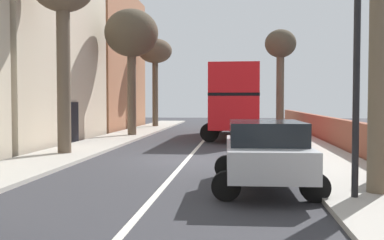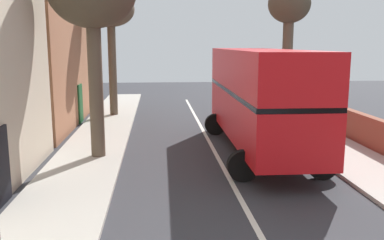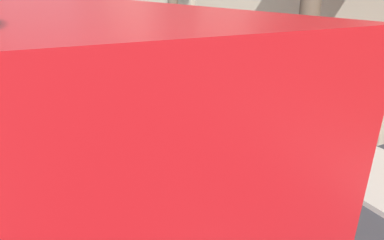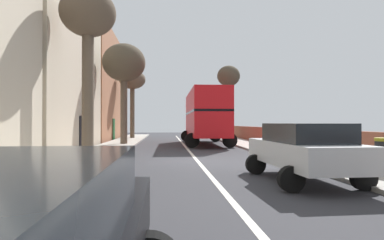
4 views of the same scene
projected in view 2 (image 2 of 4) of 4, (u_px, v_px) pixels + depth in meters
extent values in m
cube|color=black|center=(1.00, 166.00, 11.16)|extent=(0.08, 1.10, 2.10)
cube|color=#9E6647|center=(37.00, 24.00, 21.99)|extent=(4.00, 11.52, 10.64)
cube|color=#194C23|center=(80.00, 104.00, 22.92)|extent=(0.08, 1.10, 2.10)
cube|color=red|center=(259.00, 114.00, 16.42)|extent=(2.63, 10.12, 1.70)
cube|color=black|center=(260.00, 91.00, 16.25)|extent=(2.66, 10.02, 0.16)
cube|color=red|center=(260.00, 69.00, 16.10)|extent=(2.63, 10.12, 1.50)
cube|color=black|center=(236.00, 96.00, 21.33)|extent=(2.20, 0.09, 1.19)
cylinder|color=black|center=(215.00, 124.00, 19.88)|extent=(1.00, 0.31, 1.00)
cylinder|color=black|center=(268.00, 124.00, 20.06)|extent=(1.00, 0.31, 1.00)
cylinder|color=black|center=(243.00, 166.00, 13.15)|extent=(1.00, 0.31, 1.00)
cylinder|color=black|center=(322.00, 164.00, 13.33)|extent=(1.00, 0.31, 1.00)
cylinder|color=brown|center=(96.00, 83.00, 15.30)|extent=(0.52, 0.52, 5.46)
cylinder|color=brown|center=(287.00, 66.00, 23.30)|extent=(0.58, 0.58, 5.84)
ellipsoid|color=#4C4233|center=(289.00, 4.00, 22.69)|extent=(2.30, 2.30, 2.09)
cylinder|color=brown|center=(113.00, 68.00, 24.51)|extent=(0.47, 0.47, 5.55)
ellipsoid|color=brown|center=(111.00, 9.00, 23.92)|extent=(2.73, 2.73, 1.98)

